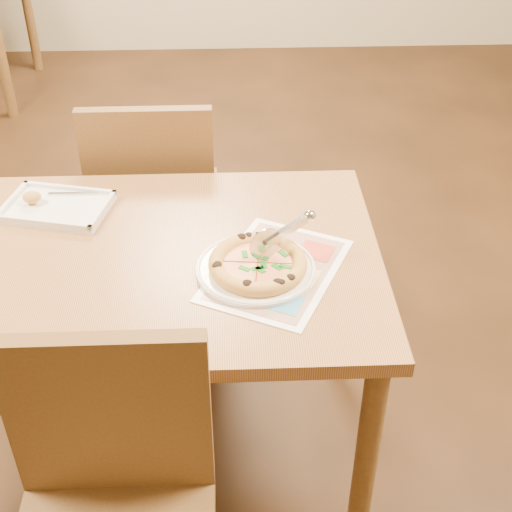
{
  "coord_description": "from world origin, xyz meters",
  "views": [
    {
      "loc": [
        0.26,
        -1.51,
        1.82
      ],
      "look_at": [
        0.32,
        -0.08,
        0.77
      ],
      "focal_mm": 50.0,
      "sensor_mm": 36.0,
      "label": 1
    }
  ],
  "objects_px": {
    "chair_far": "(154,188)",
    "dining_table": "(135,281)",
    "chair_near": "(111,488)",
    "pizza_cutter": "(280,235)",
    "appetizer_tray": "(55,208)",
    "menu": "(276,270)",
    "plate": "(256,269)",
    "pizza": "(258,264)"
  },
  "relations": [
    {
      "from": "pizza",
      "to": "chair_near",
      "type": "bearing_deg",
      "value": -122.32
    },
    {
      "from": "appetizer_tray",
      "to": "chair_far",
      "type": "bearing_deg",
      "value": 57.54
    },
    {
      "from": "plate",
      "to": "pizza",
      "type": "xyz_separation_m",
      "value": [
        0.0,
        -0.0,
        0.02
      ]
    },
    {
      "from": "pizza",
      "to": "plate",
      "type": "bearing_deg",
      "value": 137.4
    },
    {
      "from": "plate",
      "to": "appetizer_tray",
      "type": "height_order",
      "value": "appetizer_tray"
    },
    {
      "from": "pizza_cutter",
      "to": "menu",
      "type": "relative_size",
      "value": 0.4
    },
    {
      "from": "dining_table",
      "to": "pizza",
      "type": "height_order",
      "value": "pizza"
    },
    {
      "from": "pizza_cutter",
      "to": "dining_table",
      "type": "bearing_deg",
      "value": 146.77
    },
    {
      "from": "chair_far",
      "to": "dining_table",
      "type": "bearing_deg",
      "value": 90.0
    },
    {
      "from": "dining_table",
      "to": "plate",
      "type": "relative_size",
      "value": 4.32
    },
    {
      "from": "pizza_cutter",
      "to": "appetizer_tray",
      "type": "distance_m",
      "value": 0.69
    },
    {
      "from": "pizza",
      "to": "pizza_cutter",
      "type": "distance_m",
      "value": 0.09
    },
    {
      "from": "plate",
      "to": "pizza_cutter",
      "type": "distance_m",
      "value": 0.11
    },
    {
      "from": "chair_far",
      "to": "appetizer_tray",
      "type": "distance_m",
      "value": 0.47
    },
    {
      "from": "chair_near",
      "to": "plate",
      "type": "distance_m",
      "value": 0.63
    },
    {
      "from": "plate",
      "to": "pizza",
      "type": "bearing_deg",
      "value": -42.6
    },
    {
      "from": "pizza_cutter",
      "to": "appetizer_tray",
      "type": "bearing_deg",
      "value": 130.58
    },
    {
      "from": "menu",
      "to": "chair_far",
      "type": "bearing_deg",
      "value": 118.58
    },
    {
      "from": "chair_far",
      "to": "plate",
      "type": "xyz_separation_m",
      "value": [
        0.32,
        -0.69,
        0.16
      ]
    },
    {
      "from": "appetizer_tray",
      "to": "dining_table",
      "type": "bearing_deg",
      "value": -43.41
    },
    {
      "from": "plate",
      "to": "pizza_cutter",
      "type": "height_order",
      "value": "pizza_cutter"
    },
    {
      "from": "menu",
      "to": "plate",
      "type": "bearing_deg",
      "value": -175.94
    },
    {
      "from": "chair_far",
      "to": "appetizer_tray",
      "type": "height_order",
      "value": "chair_far"
    },
    {
      "from": "dining_table",
      "to": "appetizer_tray",
      "type": "height_order",
      "value": "appetizer_tray"
    },
    {
      "from": "appetizer_tray",
      "to": "menu",
      "type": "distance_m",
      "value": 0.68
    },
    {
      "from": "plate",
      "to": "chair_far",
      "type": "bearing_deg",
      "value": 115.03
    },
    {
      "from": "chair_near",
      "to": "appetizer_tray",
      "type": "bearing_deg",
      "value": 106.1
    },
    {
      "from": "pizza_cutter",
      "to": "pizza",
      "type": "bearing_deg",
      "value": -174.16
    },
    {
      "from": "chair_near",
      "to": "menu",
      "type": "bearing_deg",
      "value": 54.5
    },
    {
      "from": "dining_table",
      "to": "pizza_cutter",
      "type": "distance_m",
      "value": 0.42
    },
    {
      "from": "chair_far",
      "to": "pizza_cutter",
      "type": "bearing_deg",
      "value": 120.13
    },
    {
      "from": "plate",
      "to": "menu",
      "type": "height_order",
      "value": "plate"
    },
    {
      "from": "plate",
      "to": "menu",
      "type": "relative_size",
      "value": 0.75
    },
    {
      "from": "dining_table",
      "to": "chair_near",
      "type": "xyz_separation_m",
      "value": [
        0.0,
        -0.6,
        -0.07
      ]
    },
    {
      "from": "pizza_cutter",
      "to": "menu",
      "type": "height_order",
      "value": "pizza_cutter"
    },
    {
      "from": "chair_near",
      "to": "pizza",
      "type": "height_order",
      "value": "chair_near"
    },
    {
      "from": "dining_table",
      "to": "menu",
      "type": "height_order",
      "value": "menu"
    },
    {
      "from": "dining_table",
      "to": "plate",
      "type": "xyz_separation_m",
      "value": [
        0.32,
        -0.08,
        0.09
      ]
    },
    {
      "from": "dining_table",
      "to": "chair_far",
      "type": "xyz_separation_m",
      "value": [
        -0.0,
        0.6,
        -0.07
      ]
    },
    {
      "from": "chair_near",
      "to": "pizza_cutter",
      "type": "distance_m",
      "value": 0.71
    },
    {
      "from": "chair_near",
      "to": "appetizer_tray",
      "type": "distance_m",
      "value": 0.88
    },
    {
      "from": "appetizer_tray",
      "to": "pizza",
      "type": "bearing_deg",
      "value": -29.15
    }
  ]
}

